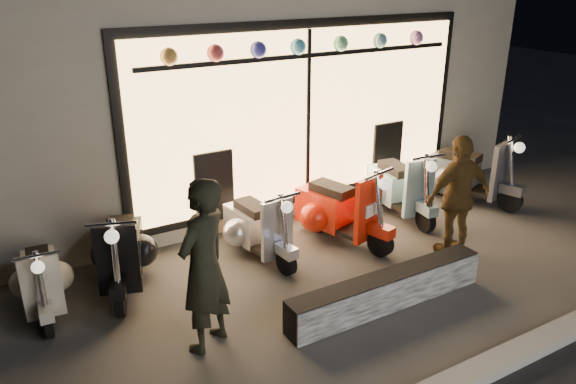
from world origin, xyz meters
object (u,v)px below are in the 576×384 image
Objects in this scene: graffiti_barrier at (387,291)px; scooter_red at (334,208)px; scooter_silver at (255,225)px; man at (204,266)px; woman at (458,196)px.

scooter_red reaches higher than graffiti_barrier.
man is at bearing -136.36° from scooter_silver.
scooter_silver is 1.17m from scooter_red.
man reaches higher than scooter_red.
man reaches higher than graffiti_barrier.
man reaches higher than woman.
scooter_silver reaches higher than graffiti_barrier.
man is at bearing 9.81° from woman.
woman is at bearing 19.26° from graffiti_barrier.
graffiti_barrier is 1.78m from woman.
woman is (1.09, -1.19, 0.37)m from scooter_red.
scooter_red reaches higher than scooter_silver.
scooter_red is at bearing -12.41° from scooter_silver.
man is at bearing -166.23° from scooter_red.
scooter_silver is at bearing 157.79° from scooter_red.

